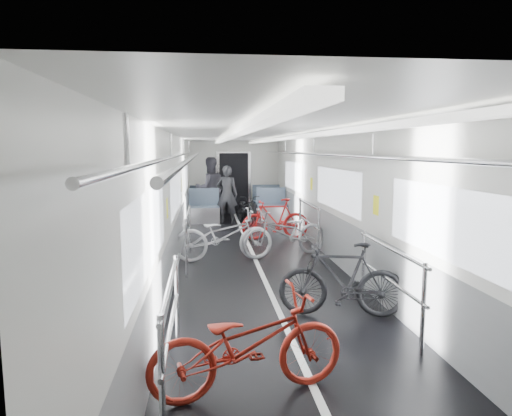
{
  "coord_description": "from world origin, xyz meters",
  "views": [
    {
      "loc": [
        -0.95,
        -8.23,
        2.16
      ],
      "look_at": [
        0.0,
        0.29,
        1.03
      ],
      "focal_mm": 32.0,
      "sensor_mm": 36.0,
      "label": 1
    }
  ],
  "objects_px": {
    "person_standing": "(227,195)",
    "person_seated": "(210,189)",
    "bike_left_near": "(248,344)",
    "bike_right_mid": "(286,233)",
    "bike_right_far": "(275,219)",
    "bike_right_near": "(342,279)",
    "bike_aisle": "(246,209)",
    "bike_left_far": "(224,235)"
  },
  "relations": [
    {
      "from": "bike_left_far",
      "to": "bike_right_near",
      "type": "height_order",
      "value": "bike_left_far"
    },
    {
      "from": "bike_right_mid",
      "to": "bike_right_far",
      "type": "height_order",
      "value": "bike_right_far"
    },
    {
      "from": "person_seated",
      "to": "bike_right_mid",
      "type": "bearing_deg",
      "value": 89.91
    },
    {
      "from": "bike_aisle",
      "to": "bike_right_far",
      "type": "bearing_deg",
      "value": -89.66
    },
    {
      "from": "bike_right_mid",
      "to": "person_standing",
      "type": "xyz_separation_m",
      "value": [
        -0.97,
        4.18,
        0.36
      ]
    },
    {
      "from": "bike_left_near",
      "to": "person_standing",
      "type": "relative_size",
      "value": 1.05
    },
    {
      "from": "bike_left_far",
      "to": "person_standing",
      "type": "bearing_deg",
      "value": -8.91
    },
    {
      "from": "bike_left_near",
      "to": "bike_right_far",
      "type": "distance_m",
      "value": 6.93
    },
    {
      "from": "bike_left_near",
      "to": "bike_aisle",
      "type": "xyz_separation_m",
      "value": [
        0.8,
        9.25,
        -0.05
      ]
    },
    {
      "from": "person_standing",
      "to": "bike_aisle",
      "type": "bearing_deg",
      "value": -168.19
    },
    {
      "from": "bike_left_near",
      "to": "bike_right_near",
      "type": "height_order",
      "value": "bike_right_near"
    },
    {
      "from": "person_standing",
      "to": "person_seated",
      "type": "relative_size",
      "value": 0.89
    },
    {
      "from": "bike_left_near",
      "to": "bike_right_near",
      "type": "relative_size",
      "value": 1.09
    },
    {
      "from": "bike_right_far",
      "to": "bike_right_near",
      "type": "bearing_deg",
      "value": -2.66
    },
    {
      "from": "bike_right_mid",
      "to": "bike_aisle",
      "type": "distance_m",
      "value": 4.2
    },
    {
      "from": "bike_right_mid",
      "to": "bike_left_far",
      "type": "bearing_deg",
      "value": -99.06
    },
    {
      "from": "bike_right_mid",
      "to": "person_seated",
      "type": "xyz_separation_m",
      "value": [
        -1.45,
        4.93,
        0.47
      ]
    },
    {
      "from": "bike_right_mid",
      "to": "bike_aisle",
      "type": "height_order",
      "value": "bike_right_mid"
    },
    {
      "from": "bike_aisle",
      "to": "person_seated",
      "type": "relative_size",
      "value": 0.84
    },
    {
      "from": "bike_aisle",
      "to": "person_standing",
      "type": "distance_m",
      "value": 0.69
    },
    {
      "from": "bike_left_near",
      "to": "bike_right_mid",
      "type": "relative_size",
      "value": 0.96
    },
    {
      "from": "bike_right_far",
      "to": "bike_aisle",
      "type": "relative_size",
      "value": 1.03
    },
    {
      "from": "bike_left_far",
      "to": "person_seated",
      "type": "bearing_deg",
      "value": -3.06
    },
    {
      "from": "person_standing",
      "to": "person_seated",
      "type": "height_order",
      "value": "person_seated"
    },
    {
      "from": "bike_left_far",
      "to": "bike_right_far",
      "type": "relative_size",
      "value": 1.17
    },
    {
      "from": "bike_right_near",
      "to": "bike_right_far",
      "type": "distance_m",
      "value": 5.06
    },
    {
      "from": "bike_left_far",
      "to": "bike_aisle",
      "type": "height_order",
      "value": "bike_left_far"
    },
    {
      "from": "bike_left_far",
      "to": "person_seated",
      "type": "xyz_separation_m",
      "value": [
        -0.2,
        5.13,
        0.45
      ]
    },
    {
      "from": "bike_left_near",
      "to": "person_standing",
      "type": "xyz_separation_m",
      "value": [
        0.26,
        9.25,
        0.38
      ]
    },
    {
      "from": "bike_right_mid",
      "to": "bike_left_near",
      "type": "bearing_deg",
      "value": -31.93
    },
    {
      "from": "bike_aisle",
      "to": "person_seated",
      "type": "bearing_deg",
      "value": 132.44
    },
    {
      "from": "bike_left_far",
      "to": "bike_aisle",
      "type": "bearing_deg",
      "value": -15.88
    },
    {
      "from": "bike_right_mid",
      "to": "bike_right_far",
      "type": "xyz_separation_m",
      "value": [
        0.06,
        1.73,
        0.01
      ]
    },
    {
      "from": "bike_left_far",
      "to": "bike_right_near",
      "type": "bearing_deg",
      "value": -161.26
    },
    {
      "from": "bike_aisle",
      "to": "person_standing",
      "type": "relative_size",
      "value": 0.95
    },
    {
      "from": "person_seated",
      "to": "bike_right_near",
      "type": "bearing_deg",
      "value": 84.45
    },
    {
      "from": "bike_right_near",
      "to": "person_standing",
      "type": "xyz_separation_m",
      "value": [
        -1.11,
        7.5,
        0.35
      ]
    },
    {
      "from": "bike_right_near",
      "to": "person_standing",
      "type": "bearing_deg",
      "value": -159.44
    },
    {
      "from": "bike_right_mid",
      "to": "bike_right_near",
      "type": "bearing_deg",
      "value": -15.84
    },
    {
      "from": "bike_left_near",
      "to": "bike_right_far",
      "type": "xyz_separation_m",
      "value": [
        1.29,
        6.81,
        0.03
      ]
    },
    {
      "from": "bike_left_far",
      "to": "person_standing",
      "type": "distance_m",
      "value": 4.4
    },
    {
      "from": "bike_right_near",
      "to": "bike_right_mid",
      "type": "distance_m",
      "value": 3.33
    }
  ]
}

